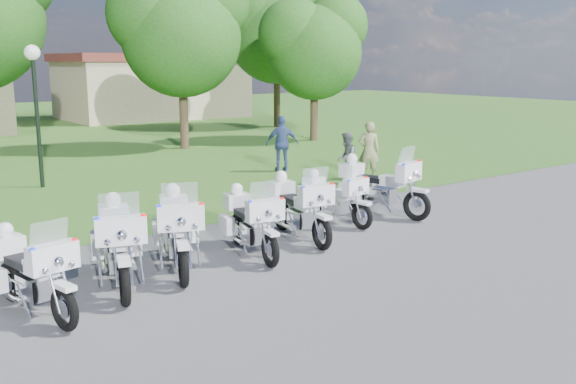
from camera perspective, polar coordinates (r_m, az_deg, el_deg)
ground at (r=12.27m, az=-0.16°, el=-5.77°), size 100.00×100.00×0.00m
motorcycle_1 at (r=10.17m, az=-21.97°, el=-6.57°), size 1.03×2.26×1.53m
motorcycle_2 at (r=11.01m, az=-14.88°, el=-4.33°), size 1.31×2.47×1.71m
motorcycle_3 at (r=11.63m, az=-9.82°, el=-3.26°), size 1.43×2.41×1.71m
motorcycle_4 at (r=12.34m, az=-3.38°, el=-2.59°), size 1.02×2.27×1.54m
motorcycle_5 at (r=13.39m, az=0.86°, el=-1.31°), size 1.00×2.39×1.61m
motorcycle_6 at (r=14.76m, az=4.08°, el=-0.44°), size 0.80×2.11×1.42m
motorcycle_7 at (r=15.65m, az=8.03°, el=0.63°), size 1.20×2.52×1.72m
lamp_post at (r=19.92m, az=-21.62°, el=9.20°), size 0.44×0.44×4.11m
tree_2 at (r=27.46m, az=-9.63°, el=14.39°), size 5.76×4.91×7.68m
tree_3 at (r=29.93m, az=2.29°, el=13.07°), size 5.03×4.29×6.71m
tree_4 at (r=36.26m, az=-1.11°, el=14.72°), size 6.39×5.45×8.52m
building_east at (r=43.37m, az=-11.98°, el=9.24°), size 11.44×7.28×4.10m
bystander_a at (r=20.16m, az=7.20°, el=3.65°), size 0.78×0.77×1.82m
bystander_b at (r=19.31m, az=5.21°, el=2.98°), size 0.97×0.94×1.57m
bystander_c at (r=21.50m, az=-0.52°, el=4.30°), size 1.18×0.90×1.87m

